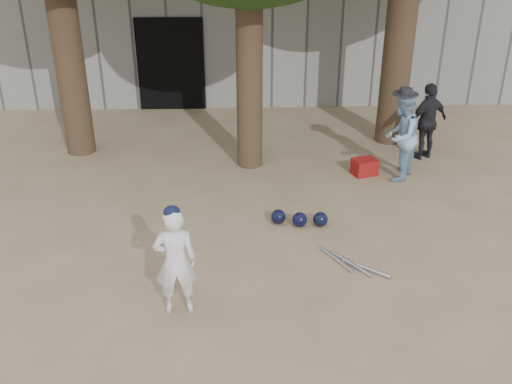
{
  "coord_description": "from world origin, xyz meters",
  "views": [
    {
      "loc": [
        0.34,
        -5.93,
        4.31
      ],
      "look_at": [
        0.6,
        1.0,
        0.95
      ],
      "focal_mm": 40.0,
      "sensor_mm": 36.0,
      "label": 1
    }
  ],
  "objects_px": {
    "spectator_blue": "(401,136)",
    "red_bag": "(365,167)",
    "boy_player": "(175,262)",
    "spectator_dark": "(428,121)"
  },
  "relations": [
    {
      "from": "spectator_blue",
      "to": "red_bag",
      "type": "bearing_deg",
      "value": -75.51
    },
    {
      "from": "boy_player",
      "to": "spectator_dark",
      "type": "relative_size",
      "value": 0.92
    },
    {
      "from": "spectator_blue",
      "to": "red_bag",
      "type": "distance_m",
      "value": 0.87
    },
    {
      "from": "boy_player",
      "to": "spectator_dark",
      "type": "bearing_deg",
      "value": -139.56
    },
    {
      "from": "spectator_blue",
      "to": "spectator_dark",
      "type": "relative_size",
      "value": 1.07
    },
    {
      "from": "boy_player",
      "to": "spectator_blue",
      "type": "relative_size",
      "value": 0.86
    },
    {
      "from": "spectator_blue",
      "to": "spectator_dark",
      "type": "distance_m",
      "value": 1.23
    },
    {
      "from": "spectator_blue",
      "to": "spectator_dark",
      "type": "xyz_separation_m",
      "value": [
        0.79,
        0.95,
        -0.05
      ]
    },
    {
      "from": "spectator_dark",
      "to": "boy_player",
      "type": "bearing_deg",
      "value": 21.58
    },
    {
      "from": "boy_player",
      "to": "spectator_blue",
      "type": "height_order",
      "value": "spectator_blue"
    }
  ]
}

